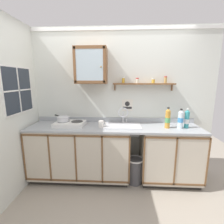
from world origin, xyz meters
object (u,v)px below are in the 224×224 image
bottle_juice_amber_1 (168,119)px  mug (101,124)px  sink (123,127)px  hot_plate_stove (70,124)px  warning_sign (127,105)px  bottle_water_clear_2 (181,119)px  bottle_detergent_teal_0 (187,119)px  saucepan (63,119)px  trash_bin (135,170)px  wall_cabinet (91,66)px

bottle_juice_amber_1 → mug: bottle_juice_amber_1 is taller
sink → hot_plate_stove: bearing=-177.1°
hot_plate_stove → warning_sign: bearing=17.3°
bottle_water_clear_2 → mug: (-1.22, -0.03, -0.09)m
hot_plate_stove → bottle_detergent_teal_0: bearing=-0.5°
saucepan → mug: 0.65m
bottle_water_clear_2 → sink: bearing=174.7°
bottle_detergent_teal_0 → warning_sign: bearing=161.3°
hot_plate_stove → saucepan: size_ratio=1.52×
mug → warning_sign: 0.60m
sink → saucepan: 0.98m
trash_bin → sink: bearing=150.6°
saucepan → bottle_detergent_teal_0: bottle_detergent_teal_0 is taller
bottle_water_clear_2 → wall_cabinet: 1.62m
bottle_juice_amber_1 → bottle_detergent_teal_0: bearing=3.1°
wall_cabinet → warning_sign: bearing=13.5°
warning_sign → bottle_juice_amber_1: bearing=-27.8°
wall_cabinet → saucepan: bearing=-165.1°
saucepan → bottle_detergent_teal_0: size_ratio=1.01×
bottle_water_clear_2 → trash_bin: bearing=-176.9°
saucepan → bottle_water_clear_2: size_ratio=1.01×
trash_bin → warning_sign: bearing=109.4°
mug → warning_sign: warning_sign is taller
bottle_detergent_teal_0 → wall_cabinet: 1.71m
sink → warning_sign: bearing=72.1°
wall_cabinet → trash_bin: 1.83m
sink → warning_sign: 0.41m
hot_plate_stove → mug: bearing=-7.5°
sink → warning_sign: size_ratio=2.95×
saucepan → wall_cabinet: wall_cabinet is taller
sink → bottle_detergent_teal_0: 1.00m
saucepan → mug: size_ratio=2.49×
hot_plate_stove → bottle_juice_amber_1: 1.55m
saucepan → bottle_juice_amber_1: bearing=-2.0°
bottle_detergent_teal_0 → wall_cabinet: bearing=173.7°
bottle_detergent_teal_0 → bottle_water_clear_2: (-0.10, -0.02, 0.01)m
bottle_water_clear_2 → mug: bottle_water_clear_2 is taller
hot_plate_stove → bottle_water_clear_2: bottle_water_clear_2 is taller
mug → trash_bin: size_ratio=0.30×
sink → bottle_juice_amber_1: size_ratio=1.82×
bottle_juice_amber_1 → sink: bearing=173.9°
bottle_water_clear_2 → trash_bin: 1.09m
saucepan → bottle_water_clear_2: bearing=-2.0°
saucepan → warning_sign: size_ratio=1.55×
hot_plate_stove → sink: bearing=2.9°
wall_cabinet → bottle_water_clear_2: bearing=-7.7°
bottle_water_clear_2 → mug: size_ratio=2.46×
trash_bin → hot_plate_stove: bearing=176.0°
bottle_detergent_teal_0 → sink: bearing=176.6°
bottle_juice_amber_1 → bottle_water_clear_2: bottle_juice_amber_1 is taller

